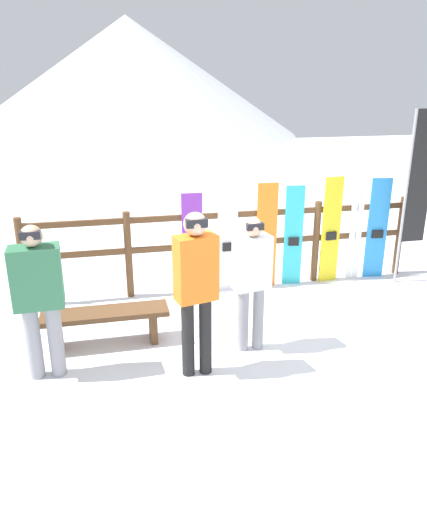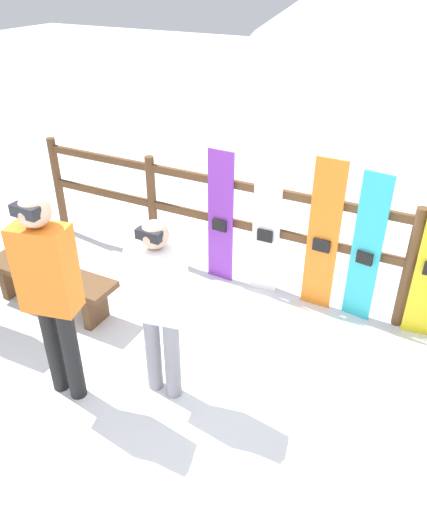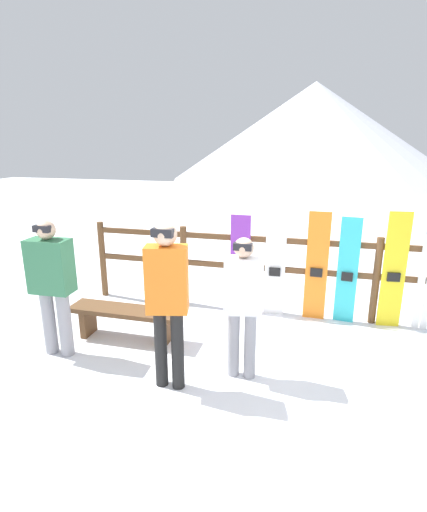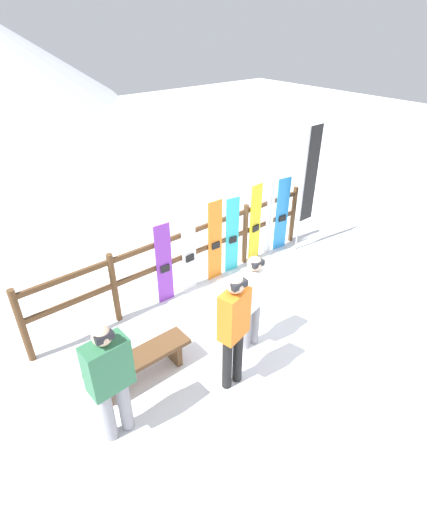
% 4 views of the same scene
% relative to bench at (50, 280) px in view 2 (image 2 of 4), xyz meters
% --- Properties ---
extents(ground_plane, '(40.00, 40.00, 0.00)m').
position_rel_bench_xyz_m(ground_plane, '(1.73, -0.49, -0.32)').
color(ground_plane, white).
extents(fence, '(5.62, 0.10, 1.23)m').
position_rel_bench_xyz_m(fence, '(1.73, 1.32, 0.41)').
color(fence, brown).
rests_on(fence, ground).
extents(bench, '(1.43, 0.36, 0.42)m').
position_rel_bench_xyz_m(bench, '(0.00, 0.00, 0.00)').
color(bench, brown).
rests_on(bench, ground).
extents(person_white, '(0.43, 0.29, 1.54)m').
position_rel_bench_xyz_m(person_white, '(1.59, -0.45, 0.58)').
color(person_white, gray).
rests_on(person_white, ground).
extents(person_orange, '(0.44, 0.31, 1.73)m').
position_rel_bench_xyz_m(person_orange, '(0.91, -0.81, 0.70)').
color(person_orange, black).
rests_on(person_orange, ground).
extents(snowboard_purple, '(0.29, 0.06, 1.45)m').
position_rel_bench_xyz_m(snowboard_purple, '(1.23, 1.26, 0.40)').
color(snowboard_purple, purple).
rests_on(snowboard_purple, ground).
extents(snowboard_white, '(0.29, 0.06, 1.46)m').
position_rel_bench_xyz_m(snowboard_white, '(1.74, 1.26, 0.41)').
color(snowboard_white, white).
rests_on(snowboard_white, ground).
extents(snowboard_orange, '(0.30, 0.06, 1.55)m').
position_rel_bench_xyz_m(snowboard_orange, '(2.32, 1.26, 0.45)').
color(snowboard_orange, orange).
rests_on(snowboard_orange, ground).
extents(snowboard_cyan, '(0.27, 0.08, 1.49)m').
position_rel_bench_xyz_m(snowboard_cyan, '(2.73, 1.26, 0.42)').
color(snowboard_cyan, '#2DBFCC').
rests_on(snowboard_cyan, ground).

